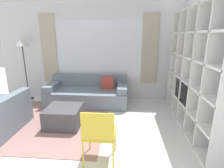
{
  "coord_description": "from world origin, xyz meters",
  "views": [
    {
      "loc": [
        0.77,
        -1.65,
        1.82
      ],
      "look_at": [
        0.5,
        1.82,
        0.85
      ],
      "focal_mm": 28.0,
      "sensor_mm": 36.0,
      "label": 1
    }
  ],
  "objects_px": {
    "shelving_unit": "(197,71)",
    "floor_lamp": "(22,45)",
    "ottoman": "(64,116)",
    "couch_main": "(88,94)",
    "folding_chair": "(99,132)"
  },
  "relations": [
    {
      "from": "floor_lamp",
      "to": "folding_chair",
      "type": "distance_m",
      "value": 3.7
    },
    {
      "from": "shelving_unit",
      "to": "ottoman",
      "type": "bearing_deg",
      "value": -176.18
    },
    {
      "from": "couch_main",
      "to": "ottoman",
      "type": "bearing_deg",
      "value": -100.24
    },
    {
      "from": "ottoman",
      "to": "shelving_unit",
      "type": "bearing_deg",
      "value": 3.82
    },
    {
      "from": "floor_lamp",
      "to": "folding_chair",
      "type": "relative_size",
      "value": 2.09
    },
    {
      "from": "shelving_unit",
      "to": "floor_lamp",
      "type": "height_order",
      "value": "shelving_unit"
    },
    {
      "from": "ottoman",
      "to": "floor_lamp",
      "type": "height_order",
      "value": "floor_lamp"
    },
    {
      "from": "shelving_unit",
      "to": "couch_main",
      "type": "height_order",
      "value": "shelving_unit"
    },
    {
      "from": "floor_lamp",
      "to": "couch_main",
      "type": "bearing_deg",
      "value": -6.23
    },
    {
      "from": "shelving_unit",
      "to": "ottoman",
      "type": "relative_size",
      "value": 3.65
    },
    {
      "from": "couch_main",
      "to": "ottoman",
      "type": "height_order",
      "value": "couch_main"
    },
    {
      "from": "couch_main",
      "to": "floor_lamp",
      "type": "relative_size",
      "value": 1.19
    },
    {
      "from": "ottoman",
      "to": "floor_lamp",
      "type": "bearing_deg",
      "value": 137.31
    },
    {
      "from": "floor_lamp",
      "to": "shelving_unit",
      "type": "bearing_deg",
      "value": -17.14
    },
    {
      "from": "shelving_unit",
      "to": "folding_chair",
      "type": "bearing_deg",
      "value": -144.18
    }
  ]
}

